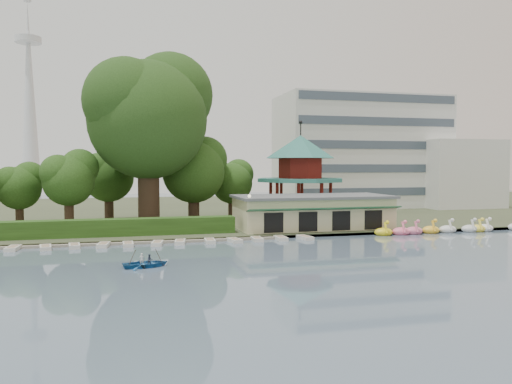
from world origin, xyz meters
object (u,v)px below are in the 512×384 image
object	(u,v)px
pavilion	(300,168)
big_tree	(149,111)
dock	(123,243)
rowboat_with_passengers	(146,260)
boathouse	(312,211)

from	to	relation	value
pavilion	big_tree	bearing A→B (deg)	-169.74
dock	big_tree	world-z (taller)	big_tree
rowboat_with_passengers	big_tree	bearing A→B (deg)	86.72
dock	pavilion	xyz separation A→B (m)	(24.00, 14.80, 7.36)
dock	rowboat_with_passengers	size ratio (longest dim) A/B	6.37
big_tree	boathouse	bearing A→B (deg)	-18.41
boathouse	rowboat_with_passengers	world-z (taller)	boathouse
boathouse	pavilion	distance (m)	11.43
pavilion	rowboat_with_passengers	size ratio (longest dim) A/B	2.53
dock	pavilion	bearing A→B (deg)	31.66
pavilion	rowboat_with_passengers	xyz separation A→B (m)	(-22.13, -27.02, -6.98)
dock	boathouse	distance (m)	22.62
pavilion	rowboat_with_passengers	world-z (taller)	pavilion
dock	rowboat_with_passengers	bearing A→B (deg)	-81.32
dock	rowboat_with_passengers	distance (m)	12.36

